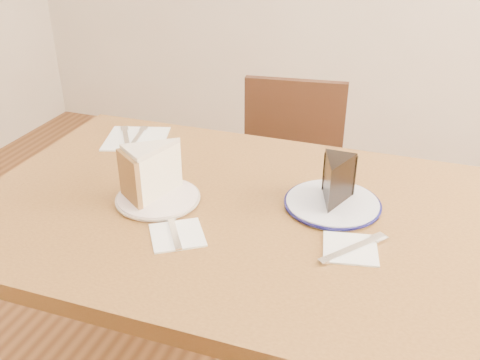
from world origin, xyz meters
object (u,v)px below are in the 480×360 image
carrot_cake (157,171)px  chocolate_cake (334,184)px  table (232,242)px  plate_navy (332,204)px  plate_cream (158,198)px  chair_far (287,194)px

carrot_cake → chocolate_cake: size_ratio=1.26×
table → chocolate_cake: chocolate_cake is taller
plate_navy → carrot_cake: (-0.39, -0.09, 0.06)m
plate_cream → chocolate_cake: chocolate_cake is taller
chair_far → carrot_cake: size_ratio=6.44×
plate_navy → table: bearing=-160.5°
plate_cream → plate_navy: 0.40m
chair_far → table: bearing=84.3°
plate_cream → plate_navy: same height
chair_far → plate_cream: 0.70m
chair_far → plate_navy: (0.23, -0.51, 0.29)m
chair_far → plate_cream: bearing=68.7°
plate_navy → chocolate_cake: size_ratio=2.06×
chair_far → plate_cream: size_ratio=4.43×
table → chair_far: size_ratio=1.45×
chair_far → carrot_cake: (-0.16, -0.60, 0.36)m
plate_cream → chair_far: bearing=75.8°
plate_cream → carrot_cake: 0.06m
chair_far → plate_navy: bearing=107.2°
plate_cream → plate_navy: (0.39, 0.11, 0.00)m
plate_navy → plate_cream: bearing=-164.2°
chair_far → chocolate_cake: size_ratio=8.09×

